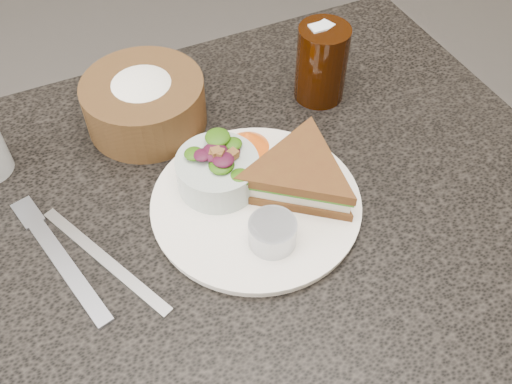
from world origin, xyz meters
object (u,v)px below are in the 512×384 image
at_px(dinner_plate, 256,204).
at_px(sandwich, 299,175).
at_px(dressing_ramekin, 272,233).
at_px(salad_bowl, 217,168).
at_px(cola_glass, 322,60).
at_px(bread_basket, 143,96).
at_px(dining_table, 220,342).

bearing_deg(dinner_plate, sandwich, -1.68).
height_order(dinner_plate, dressing_ramekin, dressing_ramekin).
distance_m(sandwich, salad_bowl, 0.11).
relative_size(dinner_plate, sandwich, 1.53).
height_order(sandwich, cola_glass, cola_glass).
bearing_deg(salad_bowl, dressing_ramekin, -78.35).
distance_m(bread_basket, cola_glass, 0.27).
bearing_deg(dinner_plate, salad_bowl, 124.07).
xyz_separation_m(dining_table, cola_glass, (0.25, 0.15, 0.44)).
xyz_separation_m(dining_table, sandwich, (0.12, -0.02, 0.41)).
distance_m(dining_table, dinner_plate, 0.39).
bearing_deg(dressing_ramekin, sandwich, 42.47).
distance_m(dressing_ramekin, cola_glass, 0.30).
relative_size(sandwich, bread_basket, 1.01).
bearing_deg(cola_glass, sandwich, -126.62).
bearing_deg(dining_table, bread_basket, 93.98).
relative_size(dinner_plate, cola_glass, 2.05).
distance_m(sandwich, cola_glass, 0.21).
xyz_separation_m(sandwich, dressing_ramekin, (-0.07, -0.06, -0.01)).
xyz_separation_m(dinner_plate, dressing_ramekin, (-0.01, -0.07, 0.02)).
bearing_deg(cola_glass, dinner_plate, -138.40).
xyz_separation_m(sandwich, salad_bowl, (-0.09, 0.05, 0.01)).
xyz_separation_m(dinner_plate, bread_basket, (-0.08, 0.22, 0.04)).
distance_m(dressing_ramekin, bread_basket, 0.29).
bearing_deg(salad_bowl, cola_glass, 27.99).
distance_m(dinner_plate, bread_basket, 0.23).
height_order(dining_table, dinner_plate, dinner_plate).
bearing_deg(salad_bowl, dining_table, -134.22).
bearing_deg(bread_basket, dinner_plate, -70.31).
distance_m(salad_bowl, dressing_ramekin, 0.12).
height_order(dinner_plate, salad_bowl, salad_bowl).
height_order(sandwich, salad_bowl, salad_bowl).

